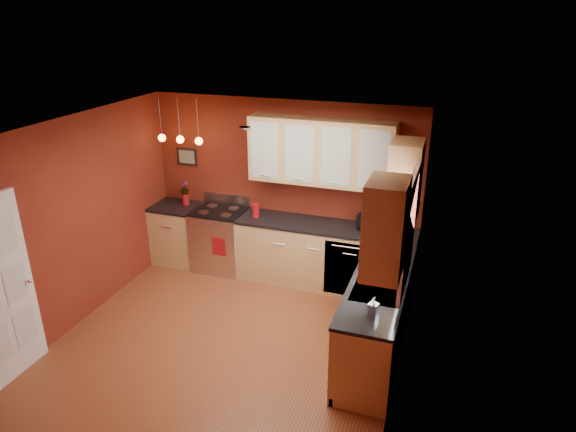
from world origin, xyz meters
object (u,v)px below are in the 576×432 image
(red_canister, at_px, (256,210))
(coffee_maker, at_px, (363,223))
(sink, at_px, (377,290))
(gas_range, at_px, (220,239))
(soap_pump, at_px, (373,307))

(red_canister, xyz_separation_m, coffee_maker, (1.57, 0.02, 0.01))
(sink, bearing_deg, gas_range, 150.22)
(gas_range, bearing_deg, coffee_maker, -0.13)
(sink, distance_m, red_canister, 2.50)
(red_canister, distance_m, soap_pump, 2.89)
(sink, height_order, red_canister, sink)
(gas_range, xyz_separation_m, sink, (2.62, -1.50, 0.43))
(coffee_maker, xyz_separation_m, soap_pump, (0.50, -2.05, -0.00))
(gas_range, xyz_separation_m, soap_pump, (2.67, -2.05, 0.56))
(red_canister, relative_size, coffee_maker, 0.83)
(sink, bearing_deg, soap_pump, -84.93)
(gas_range, distance_m, red_canister, 0.82)
(gas_range, xyz_separation_m, red_canister, (0.61, -0.02, 0.56))
(red_canister, bearing_deg, gas_range, 177.76)
(coffee_maker, height_order, soap_pump, coffee_maker)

